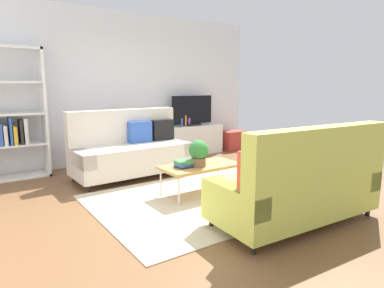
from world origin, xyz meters
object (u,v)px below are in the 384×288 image
object	(u,v)px
couch_green	(299,184)
vase_1	(174,123)
tv	(192,111)
bottle_1	(186,121)
bookshelf	(7,120)
potted_plant	(199,152)
bottle_2	(189,122)
coffee_table	(200,167)
couch_beige	(131,150)
table_book_0	(185,166)
storage_trunk	(232,140)
vase_0	(167,123)
bottle_0	(182,122)
tv_console	(192,140)

from	to	relation	value
couch_green	vase_1	distance (m)	3.88
tv	bottle_1	size ratio (longest dim) A/B	4.39
bookshelf	vase_1	xyz separation A→B (m)	(3.10, 0.03, -0.26)
potted_plant	bottle_2	bearing A→B (deg)	58.53
bookshelf	vase_1	size ratio (longest dim) A/B	15.53
coffee_table	bottle_2	distance (m)	2.69
coffee_table	bottle_1	world-z (taller)	bottle_1
couch_beige	potted_plant	distance (m)	1.53
bookshelf	vase_1	bearing A→B (deg)	0.55
couch_green	table_book_0	xyz separation A→B (m)	(-0.53, 1.43, -0.01)
couch_green	storage_trunk	world-z (taller)	couch_green
storage_trunk	vase_0	distance (m)	1.76
bottle_0	bottle_1	size ratio (longest dim) A/B	0.73
tv	bottle_2	distance (m)	0.25
bottle_0	storage_trunk	bearing A→B (deg)	-2.49
coffee_table	potted_plant	distance (m)	0.24
couch_green	bottle_2	distance (m)	3.88
couch_beige	table_book_0	distance (m)	1.42
bottle_0	tv	bearing A→B (deg)	4.11
couch_beige	bottle_0	bearing A→B (deg)	-152.74
storage_trunk	potted_plant	world-z (taller)	potted_plant
bookshelf	coffee_table	bearing A→B (deg)	-48.59
bookshelf	vase_0	world-z (taller)	bookshelf
tv_console	vase_0	distance (m)	0.71
couch_beige	bottle_0	world-z (taller)	couch_beige
couch_beige	tv_console	bearing A→B (deg)	-155.54
vase_0	bottle_0	distance (m)	0.32
storage_trunk	bottle_0	xyz separation A→B (m)	(-1.38, 0.06, 0.50)
coffee_table	tv_console	xyz separation A→B (m)	(1.46, 2.33, -0.07)
bottle_0	bottle_1	bearing A→B (deg)	0.00
table_book_0	vase_0	size ratio (longest dim) A/B	1.35
vase_1	bottle_0	world-z (taller)	bottle_0
couch_beige	bottle_1	xyz separation A→B (m)	(1.66, 0.87, 0.31)
coffee_table	bottle_0	distance (m)	2.60
potted_plant	bookshelf	bearing A→B (deg)	129.57
couch_beige	bookshelf	distance (m)	2.00
bottle_0	bottle_1	world-z (taller)	bottle_1
bottle_2	table_book_0	bearing A→B (deg)	-125.32
coffee_table	tv_console	world-z (taller)	tv_console
vase_1	bottle_2	bearing A→B (deg)	-15.05
couch_green	tv	world-z (taller)	tv
bottle_1	bottle_2	distance (m)	0.10
bottle_0	vase_1	bearing A→B (deg)	148.84
table_book_0	bottle_1	bearing A→B (deg)	56.22
couch_green	bottle_2	size ratio (longest dim) A/B	11.60
bottle_2	bottle_1	bearing A→B (deg)	180.00
bottle_2	couch_beige	bearing A→B (deg)	-153.58
couch_beige	coffee_table	size ratio (longest dim) A/B	1.75
couch_green	vase_1	world-z (taller)	couch_green
coffee_table	bottle_0	bearing A→B (deg)	62.78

